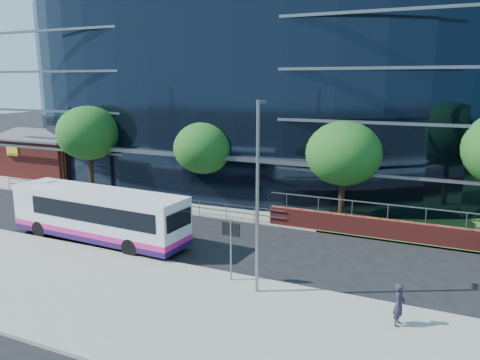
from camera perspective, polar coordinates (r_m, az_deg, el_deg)
The scene contains 16 objects.
ground at distance 24.83m, azimuth -8.96°, elevation -9.08°, with size 200.00×200.00×0.00m, color black.
pavement_near at distance 21.18m, azimuth -16.66°, elevation -13.08°, with size 80.00×8.00×0.15m, color gray.
kerb at distance 24.04m, azimuth -10.30°, elevation -9.65°, with size 80.00×0.25×0.16m, color gray.
yellow_line_outer at distance 24.22m, azimuth -10.02°, elevation -9.66°, with size 80.00×0.08×0.01m, color gold.
yellow_line_inner at distance 24.33m, azimuth -9.82°, elevation -9.55°, with size 80.00×0.08×0.01m, color gold.
far_forecourt at distance 36.75m, azimuth -7.29°, elevation -1.97°, with size 50.00×8.00×0.10m, color gray.
glass_office at distance 43.51m, azimuth 1.72°, elevation 10.87°, with size 44.00×23.10×16.00m.
brick_pavilion at distance 48.41m, azimuth -22.04°, elevation 2.91°, with size 8.60×6.66×4.40m.
guard_railings at distance 34.54m, azimuth -13.66°, elevation -1.81°, with size 24.00×0.05×1.10m.
street_sign at distance 20.68m, azimuth -1.11°, elevation -6.97°, with size 0.85×0.09×2.80m.
tree_far_a at distance 38.57m, azimuth -17.98°, elevation 5.47°, with size 4.95×4.95×6.98m.
tree_far_b at distance 33.18m, azimuth -4.44°, elevation 3.91°, with size 4.29×4.29×6.05m.
tree_far_c at distance 29.14m, azimuth 12.52°, elevation 3.17°, with size 4.62×4.62×6.51m.
streetlight_east at distance 18.93m, azimuth 2.18°, elevation -1.55°, with size 0.15×0.77×8.00m.
city_bus at distance 27.22m, azimuth -16.72°, elevation -4.09°, with size 11.00×3.00×2.95m.
pedestrian at distance 18.42m, azimuth 18.84°, elevation -14.18°, with size 0.58×0.38×1.60m, color #251F2F.
Camera 1 is at (13.05, -19.17, 8.88)m, focal length 35.00 mm.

